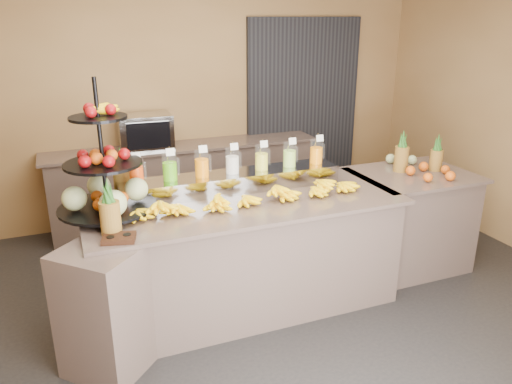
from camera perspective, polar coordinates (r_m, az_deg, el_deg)
ground at (r=4.11m, az=0.39°, el=-14.63°), size 6.00×6.00×0.00m
room_envelope at (r=4.23m, az=-1.29°, el=13.62°), size 6.04×5.02×2.82m
buffet_counter at (r=4.05m, az=-2.53°, el=-7.58°), size 2.75×1.25×0.93m
right_counter at (r=5.00m, az=16.96°, el=-3.02°), size 1.08×0.88×0.93m
back_ledge at (r=5.85m, az=-7.98°, el=0.95°), size 3.10×0.55×0.93m
pitcher_tray at (r=4.16m, az=-2.69°, el=1.20°), size 1.85×0.30×0.15m
juice_pitcher_orange_a at (r=3.93m, az=-13.52°, el=2.16°), size 0.11×0.12×0.27m
juice_pitcher_green at (r=3.97m, az=-9.83°, el=2.64°), size 0.12×0.12×0.28m
juice_pitcher_orange_b at (r=4.03m, az=-6.22°, el=3.06°), size 0.12×0.12×0.28m
juice_pitcher_milk at (r=4.11m, az=-2.72°, el=3.42°), size 0.11×0.12×0.27m
juice_pitcher_lemon at (r=4.20m, az=0.63°, el=3.78°), size 0.11×0.12×0.27m
juice_pitcher_lime at (r=4.30m, az=3.85°, el=4.12°), size 0.11×0.12×0.27m
juice_pitcher_orange_c at (r=4.41m, az=6.90°, el=4.45°), size 0.11×0.12×0.28m
banana_heap at (r=3.87m, az=-1.06°, el=-0.35°), size 1.87×0.17×0.16m
fruit_stand at (r=3.75m, az=-16.11°, el=1.20°), size 0.74×0.74×0.99m
condiment_caddy at (r=3.37m, az=-15.40°, el=-5.11°), size 0.24×0.20×0.03m
pineapple_left_a at (r=3.43m, az=-16.34°, el=-2.44°), size 0.14×0.14×0.39m
pineapple_left_b at (r=4.09m, az=-15.04°, el=1.45°), size 0.14×0.14×0.42m
right_fruit_pile at (r=4.84m, az=18.60°, el=2.83°), size 0.45×0.43×0.24m
oven_warmer at (r=5.60m, az=-12.55°, el=6.76°), size 0.58×0.41×0.38m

